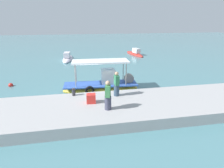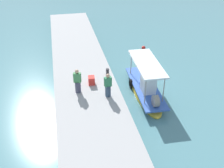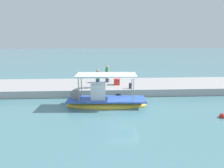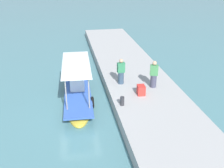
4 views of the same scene
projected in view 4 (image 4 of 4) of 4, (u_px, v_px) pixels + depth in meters
The scene contains 7 objects.
ground_plane at pixel (78, 111), 15.83m from camera, with size 120.00×120.00×0.00m, color teal.
dock_quay at pixel (149, 100), 16.40m from camera, with size 36.00×4.61×0.68m, color #ABA8A8.
main_fishing_boat at pixel (78, 94), 16.91m from camera, with size 6.43×1.92×2.92m.
fisherman_near_bollard at pixel (121, 72), 17.54m from camera, with size 0.42×0.51×1.74m.
fisherman_by_crate at pixel (154, 75), 17.02m from camera, with size 0.49×0.56×1.79m.
mooring_bollard at pixel (122, 101), 15.02m from camera, with size 0.24×0.24×0.52m, color #2D2D33.
cargo_crate at pixel (141, 90), 16.24m from camera, with size 0.57×0.46×0.59m, color red.
Camera 4 is at (-13.85, 0.46, 8.07)m, focal length 42.51 mm.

